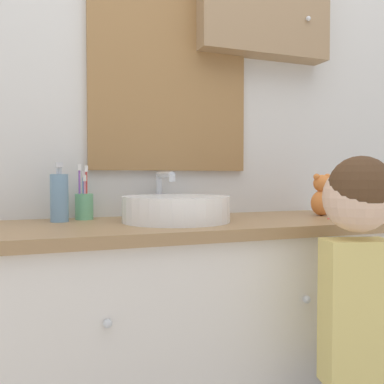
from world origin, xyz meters
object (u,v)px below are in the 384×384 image
object	(u,v)px
toothbrush_holder	(84,204)
teddy_bear	(322,196)
sink_basin	(176,208)
child_figure	(357,282)
soap_dispenser	(59,197)

from	to	relation	value
toothbrush_holder	teddy_bear	size ratio (longest dim) A/B	1.20
sink_basin	child_figure	bearing A→B (deg)	-47.43
toothbrush_holder	teddy_bear	world-z (taller)	toothbrush_holder
soap_dispenser	sink_basin	bearing A→B (deg)	-19.32
child_figure	teddy_bear	world-z (taller)	child_figure
toothbrush_holder	child_figure	world-z (taller)	child_figure
soap_dispenser	teddy_bear	world-z (taller)	soap_dispenser
child_figure	teddy_bear	xyz separation A→B (m)	(0.21, 0.42, 0.22)
soap_dispenser	teddy_bear	size ratio (longest dim) A/B	1.22
toothbrush_holder	sink_basin	bearing A→B (deg)	-32.55
soap_dispenser	child_figure	size ratio (longest dim) A/B	0.19
sink_basin	child_figure	size ratio (longest dim) A/B	0.41
toothbrush_holder	child_figure	distance (m)	0.91
soap_dispenser	toothbrush_holder	bearing A→B (deg)	30.48
sink_basin	toothbrush_holder	size ratio (longest dim) A/B	2.14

